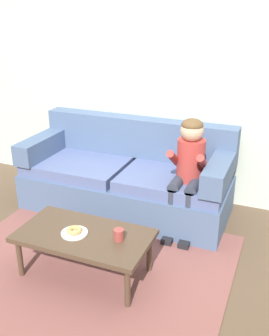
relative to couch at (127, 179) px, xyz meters
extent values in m
plane|color=brown|center=(0.11, -0.85, -0.34)|extent=(10.00, 10.00, 0.00)
cube|color=beige|center=(0.11, 0.55, 1.06)|extent=(8.00, 0.10, 2.80)
cube|color=brown|center=(0.11, -1.10, -0.33)|extent=(2.32, 1.88, 0.01)
cube|color=slate|center=(0.00, -0.05, -0.15)|extent=(2.15, 0.90, 0.38)
cube|color=slate|center=(-0.54, -0.10, 0.10)|extent=(1.03, 0.74, 0.12)
cube|color=slate|center=(0.54, -0.10, 0.10)|extent=(1.03, 0.74, 0.12)
cube|color=slate|center=(0.00, 0.30, 0.37)|extent=(2.15, 0.20, 0.42)
cube|color=slate|center=(-0.97, -0.05, 0.27)|extent=(0.20, 0.90, 0.22)
cube|color=slate|center=(0.97, -0.05, 0.27)|extent=(0.20, 0.90, 0.22)
cube|color=#4C3828|center=(0.14, -1.19, 0.02)|extent=(1.05, 0.57, 0.04)
cylinder|color=#4C3828|center=(-0.33, -1.41, -0.17)|extent=(0.04, 0.04, 0.34)
cylinder|color=#4C3828|center=(0.61, -1.41, -0.17)|extent=(0.04, 0.04, 0.34)
cylinder|color=#4C3828|center=(-0.33, -0.96, -0.17)|extent=(0.04, 0.04, 0.34)
cylinder|color=#4C3828|center=(0.61, -0.96, -0.17)|extent=(0.04, 0.04, 0.34)
cylinder|color=#AD3833|center=(0.70, -0.13, 0.36)|extent=(0.26, 0.26, 0.40)
sphere|color=#DBAD89|center=(0.70, -0.15, 0.66)|extent=(0.21, 0.21, 0.21)
ellipsoid|color=brown|center=(0.70, -0.15, 0.71)|extent=(0.20, 0.20, 0.12)
cylinder|color=#333847|center=(0.62, -0.28, 0.17)|extent=(0.11, 0.30, 0.11)
cylinder|color=#333847|center=(0.62, -0.43, -0.06)|extent=(0.09, 0.09, 0.44)
cube|color=black|center=(0.62, -0.48, -0.31)|extent=(0.10, 0.20, 0.06)
cylinder|color=#AD3833|center=(0.57, -0.23, 0.40)|extent=(0.07, 0.29, 0.23)
cylinder|color=#333847|center=(0.78, -0.28, 0.17)|extent=(0.11, 0.30, 0.11)
cylinder|color=#333847|center=(0.78, -0.43, -0.06)|extent=(0.09, 0.09, 0.44)
cube|color=black|center=(0.78, -0.48, -0.31)|extent=(0.10, 0.20, 0.06)
cylinder|color=#AD3833|center=(0.84, -0.23, 0.40)|extent=(0.07, 0.29, 0.23)
cylinder|color=white|center=(0.07, -1.22, 0.05)|extent=(0.21, 0.21, 0.01)
torus|color=tan|center=(0.07, -1.22, 0.07)|extent=(0.15, 0.15, 0.04)
cylinder|color=#993D38|center=(0.43, -1.16, 0.09)|extent=(0.08, 0.08, 0.09)
cube|color=red|center=(-0.66, -0.80, -0.31)|extent=(0.16, 0.09, 0.05)
cylinder|color=red|center=(-0.74, -0.80, -0.31)|extent=(0.06, 0.06, 0.05)
cylinder|color=red|center=(-0.57, -0.80, -0.31)|extent=(0.06, 0.06, 0.05)
camera|label=1|loc=(1.49, -3.45, 1.69)|focal=41.47mm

